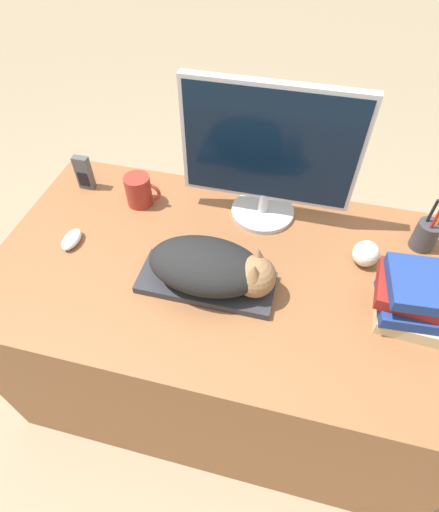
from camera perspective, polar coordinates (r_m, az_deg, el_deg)
ground_plane at (r=1.68m, az=-2.67°, el=-28.24°), size 12.00×12.00×0.00m
desk at (r=1.49m, az=0.99°, el=-10.50°), size 1.43×0.79×0.72m
keyboard at (r=1.14m, az=-1.89°, el=-3.83°), size 0.39×0.15×0.02m
cat at (r=1.08m, az=-0.72°, el=-1.65°), size 0.35×0.19×0.14m
monitor at (r=1.22m, az=7.06°, el=14.49°), size 0.53×0.21×0.45m
computer_mouse at (r=1.33m, az=-20.37°, el=2.25°), size 0.05×0.09×0.03m
coffee_mug at (r=1.39m, az=-11.38°, el=9.15°), size 0.12×0.09×0.11m
pen_cup at (r=1.37m, az=27.41°, el=2.75°), size 0.07×0.07×0.20m
baseball at (r=1.25m, az=20.17°, el=0.33°), size 0.08×0.08×0.08m
phone at (r=1.50m, az=-18.79°, el=11.17°), size 0.05×0.03×0.13m
book_stack at (r=1.15m, az=26.35°, el=-5.56°), size 0.22×0.19×0.15m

